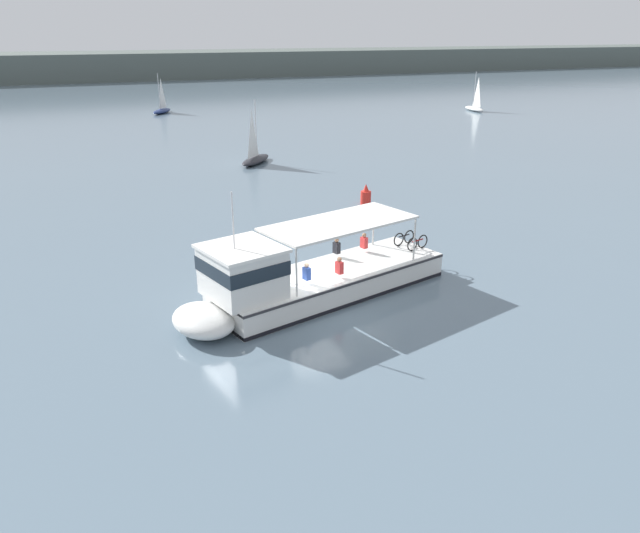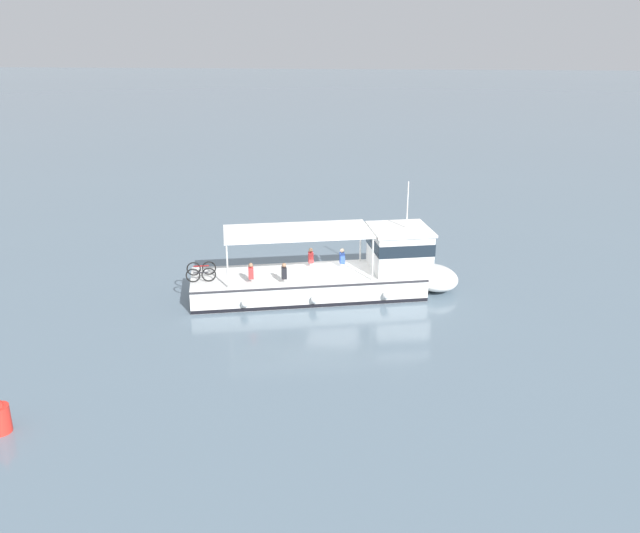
% 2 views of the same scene
% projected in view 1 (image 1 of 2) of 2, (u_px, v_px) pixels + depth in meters
% --- Properties ---
extents(ground_plane, '(400.00, 400.00, 0.00)m').
position_uv_depth(ground_plane, '(315.00, 306.00, 25.42)').
color(ground_plane, slate).
extents(distant_shoreline, '(400.00, 28.00, 6.00)m').
position_uv_depth(distant_shoreline, '(84.00, 66.00, 143.33)').
color(distant_shoreline, '#515B56').
rests_on(distant_shoreline, ground).
extents(ferry_main, '(13.07, 6.09, 5.32)m').
position_uv_depth(ferry_main, '(301.00, 280.00, 25.36)').
color(ferry_main, white).
rests_on(ferry_main, ground).
extents(sailboat_near_starboard, '(3.87, 4.75, 5.40)m').
position_uv_depth(sailboat_near_starboard, '(162.00, 109.00, 84.44)').
color(sailboat_near_starboard, navy).
rests_on(sailboat_near_starboard, ground).
extents(sailboat_mid_channel, '(2.17, 4.96, 5.40)m').
position_uv_depth(sailboat_mid_channel, '(474.00, 107.00, 86.94)').
color(sailboat_mid_channel, white).
rests_on(sailboat_mid_channel, ground).
extents(sailboat_near_port, '(4.21, 4.54, 5.40)m').
position_uv_depth(sailboat_near_port, '(255.00, 157.00, 52.44)').
color(sailboat_near_port, '#232328').
rests_on(sailboat_near_port, ground).
extents(channel_buoy, '(0.70, 0.70, 1.40)m').
position_uv_depth(channel_buoy, '(366.00, 196.00, 40.00)').
color(channel_buoy, red).
rests_on(channel_buoy, ground).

